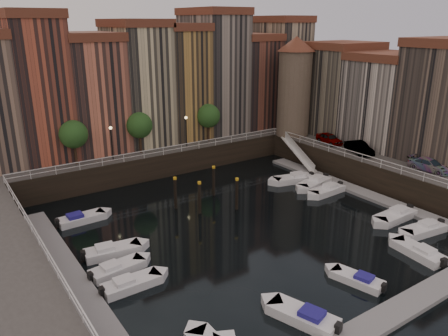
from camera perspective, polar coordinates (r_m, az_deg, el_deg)
ground at (r=42.76m, az=2.01°, el=-7.35°), size 200.00×200.00×0.00m
quay_far at (r=63.71m, az=-11.89°, el=2.56°), size 80.00×20.00×3.00m
quay_right at (r=60.96m, az=25.02°, el=0.43°), size 20.00×36.00×3.00m
dock_left at (r=35.84m, az=-19.02°, el=-13.69°), size 2.00×28.00×0.35m
dock_right at (r=52.56m, az=17.12°, el=-2.89°), size 2.00×28.00×0.35m
dock_near at (r=32.55m, az=20.84°, el=-17.53°), size 30.00×2.00×0.35m
mountains at (r=143.46m, az=-24.88°, el=12.68°), size 145.00×100.00×18.00m
far_terrace at (r=60.87m, az=-8.64°, el=11.11°), size 48.70×10.30×17.50m
right_terrace at (r=61.00m, az=20.67°, el=8.83°), size 9.30×24.30×14.00m
corner_tower at (r=63.00m, az=9.19°, el=10.64°), size 5.20×5.20×13.80m
promenade_trees at (r=54.98m, az=-10.36°, el=5.59°), size 21.20×3.20×5.20m
street_lamps at (r=54.38m, az=-9.56°, el=4.74°), size 10.36×0.36×4.18m
railings at (r=45.02m, az=-1.60°, el=-0.74°), size 36.08×34.04×0.52m
gangway at (r=59.59m, az=9.68°, el=1.99°), size 2.78×8.32×3.73m
mooring_pilings at (r=46.08m, az=-2.29°, el=-3.12°), size 5.63×4.94×3.78m
boat_left_1 at (r=33.96m, az=-12.13°, el=-14.59°), size 4.64×1.74×1.06m
boat_left_2 at (r=36.00m, az=-13.88°, el=-12.67°), size 4.65×2.13×1.05m
boat_left_3 at (r=38.53m, az=-14.50°, el=-10.46°), size 5.00×2.35×1.12m
boat_left_4 at (r=45.24m, az=-18.24°, el=-6.31°), size 4.77×1.88×1.09m
boat_right_0 at (r=44.95m, az=24.67°, el=-7.28°), size 4.94×2.32×1.11m
boat_right_1 at (r=46.74m, az=21.50°, el=-5.83°), size 5.21×2.02×1.19m
boat_right_2 at (r=51.29m, az=13.34°, el=-2.85°), size 4.89×2.01×1.11m
boat_right_3 at (r=53.17m, az=11.76°, el=-1.92°), size 5.33×2.81×1.19m
boat_right_4 at (r=54.07m, az=9.13°, el=-1.41°), size 5.33×3.10×1.19m
boat_near_1 at (r=30.61m, az=10.45°, el=-18.55°), size 3.19×5.11×1.15m
boat_near_2 at (r=35.27m, az=17.13°, el=-13.76°), size 2.46×4.25×0.95m
boat_near_3 at (r=40.64m, az=24.15°, el=-9.99°), size 2.23×4.94×1.11m
car_a at (r=60.16m, az=13.59°, el=3.67°), size 2.25×4.38×1.42m
car_b at (r=56.60m, az=17.22°, el=2.45°), size 2.83×4.80×1.49m
car_c at (r=52.85m, az=25.25°, el=0.26°), size 2.21×4.76×1.35m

